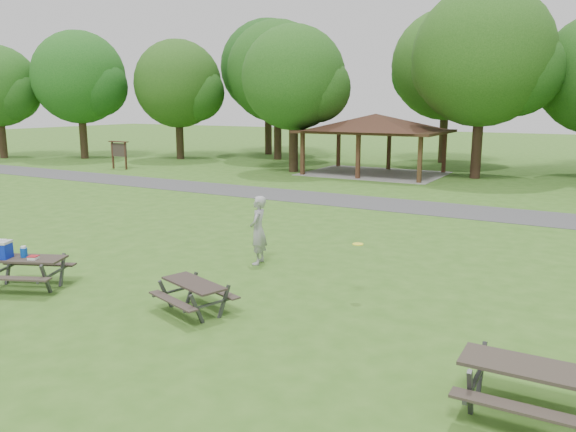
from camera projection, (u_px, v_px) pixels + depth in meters
The scene contains 16 objects.
ground at pixel (167, 296), 13.13m from camera, with size 160.00×160.00×0.00m, color #36651C.
asphalt_path at pixel (378, 203), 25.08m from camera, with size 120.00×3.20×0.02m, color #434345.
pavilion at pixel (375, 125), 34.94m from camera, with size 8.60×7.01×3.76m.
notice_board at pixel (119, 150), 37.85m from camera, with size 1.60×0.30×1.88m.
tree_row_a at pixel (80, 80), 44.13m from camera, with size 7.56×7.20×9.97m.
tree_row_b at pixel (179, 86), 43.86m from camera, with size 7.14×6.80×9.28m.
tree_row_c at pixel (279, 75), 43.30m from camera, with size 8.19×7.80×10.67m.
tree_row_d at pixel (295, 81), 35.51m from camera, with size 6.93×6.60×9.27m.
tree_row_e at pixel (484, 61), 32.15m from camera, with size 8.40×8.00×11.02m.
tree_deep_a at pixel (269, 70), 47.61m from camera, with size 8.40×8.00×11.38m.
tree_deep_b at pixel (448, 68), 40.88m from camera, with size 8.40×8.00×11.13m.
picnic_table_near at pixel (17, 259), 13.50m from camera, with size 2.27×2.08×1.28m.
picnic_table_middle at pixel (194, 290), 11.99m from camera, with size 1.93×1.73×0.70m.
picnic_table_far at pixel (532, 379), 7.90m from camera, with size 1.94×1.58×0.84m.
frisbee_in_flight at pixel (358, 244), 12.62m from camera, with size 0.32×0.32×0.02m.
frisbee_thrower at pixel (258, 230), 15.57m from camera, with size 0.70×0.46×1.92m, color #9B9B9E.
Camera 1 is at (8.60, -9.50, 4.44)m, focal length 35.00 mm.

